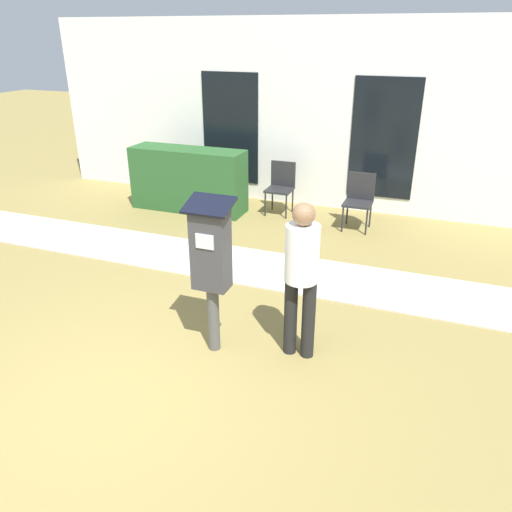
# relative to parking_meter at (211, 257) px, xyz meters

# --- Properties ---
(ground_plane) EXTENTS (40.00, 40.00, 0.00)m
(ground_plane) POSITION_rel_parking_meter_xyz_m (-0.48, -1.14, -1.02)
(ground_plane) COLOR olive
(sidewalk) EXTENTS (12.00, 1.10, 0.02)m
(sidewalk) POSITION_rel_parking_meter_xyz_m (-0.48, 1.92, -1.01)
(sidewalk) COLOR beige
(sidewalk) RESTS_ON ground
(building_facade) EXTENTS (10.00, 0.26, 3.20)m
(building_facade) POSITION_rel_parking_meter_xyz_m (-0.48, 4.94, 0.58)
(building_facade) COLOR white
(building_facade) RESTS_ON ground
(parking_meter) EXTENTS (0.44, 0.31, 1.59)m
(parking_meter) POSITION_rel_parking_meter_xyz_m (0.00, 0.00, 0.00)
(parking_meter) COLOR #4C4C4C
(parking_meter) RESTS_ON ground
(person_standing) EXTENTS (0.32, 0.32, 1.58)m
(person_standing) POSITION_rel_parking_meter_xyz_m (0.82, 0.22, -0.09)
(person_standing) COLOR black
(person_standing) RESTS_ON ground
(outdoor_chair_left) EXTENTS (0.44, 0.44, 0.90)m
(outdoor_chair_left) POSITION_rel_parking_meter_xyz_m (-0.68, 4.22, -0.49)
(outdoor_chair_left) COLOR #262628
(outdoor_chair_left) RESTS_ON ground
(outdoor_chair_middle) EXTENTS (0.44, 0.44, 0.90)m
(outdoor_chair_middle) POSITION_rel_parking_meter_xyz_m (0.73, 3.95, -0.49)
(outdoor_chair_middle) COLOR #262628
(outdoor_chair_middle) RESTS_ON ground
(hedge_row) EXTENTS (2.05, 0.60, 1.10)m
(hedge_row) POSITION_rel_parking_meter_xyz_m (-2.27, 3.80, -0.47)
(hedge_row) COLOR #285628
(hedge_row) RESTS_ON ground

